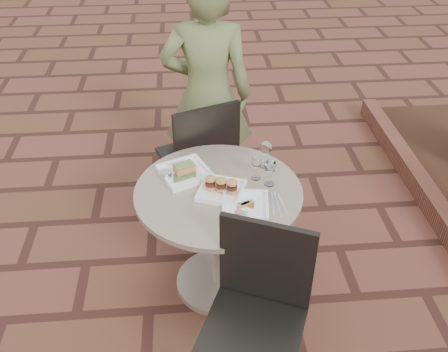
{
  "coord_description": "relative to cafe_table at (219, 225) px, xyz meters",
  "views": [
    {
      "loc": [
        -0.13,
        -2.34,
        2.35
      ],
      "look_at": [
        0.04,
        -0.24,
        0.82
      ],
      "focal_mm": 40.0,
      "sensor_mm": 36.0,
      "label": 1
    }
  ],
  "objects": [
    {
      "name": "cafe_table",
      "position": [
        0.0,
        0.0,
        0.0
      ],
      "size": [
        0.9,
        0.9,
        0.73
      ],
      "color": "gray",
      "rests_on": "ground"
    },
    {
      "name": "plate_sliders",
      "position": [
        0.01,
        -0.02,
        0.28
      ],
      "size": [
        0.29,
        0.29,
        0.15
      ],
      "rotation": [
        0.0,
        0.0,
        -0.36
      ],
      "color": "white",
      "rests_on": "cafe_table"
    },
    {
      "name": "wine_glass_far",
      "position": [
        0.28,
        0.2,
        0.36
      ],
      "size": [
        0.07,
        0.07,
        0.16
      ],
      "color": "white",
      "rests_on": "cafe_table"
    },
    {
      "name": "planter_curb",
      "position": [
        1.59,
        0.54,
        -0.41
      ],
      "size": [
        0.12,
        3.0,
        0.15
      ],
      "primitive_type": "cube",
      "color": "brown",
      "rests_on": "ground"
    },
    {
      "name": "chair_near",
      "position": [
        0.14,
        -0.61,
        0.07
      ],
      "size": [
        0.58,
        0.58,
        0.93
      ],
      "rotation": [
        0.0,
        0.0,
        -0.4
      ],
      "color": "black",
      "rests_on": "ground"
    },
    {
      "name": "plate_salmon",
      "position": [
        -0.18,
        0.15,
        0.27
      ],
      "size": [
        0.33,
        0.33,
        0.07
      ],
      "rotation": [
        0.0,
        0.0,
        0.41
      ],
      "color": "white",
      "rests_on": "cafe_table"
    },
    {
      "name": "steel_ramekin",
      "position": [
        -0.28,
        0.12,
        0.27
      ],
      "size": [
        0.08,
        0.08,
        0.05
      ],
      "primitive_type": "cylinder",
      "rotation": [
        0.0,
        0.0,
        -0.36
      ],
      "color": "silver",
      "rests_on": "cafe_table"
    },
    {
      "name": "wine_glass_mid",
      "position": [
        0.21,
        0.09,
        0.35
      ],
      "size": [
        0.06,
        0.06,
        0.14
      ],
      "color": "white",
      "rests_on": "cafe_table"
    },
    {
      "name": "ground",
      "position": [
        -0.01,
        0.24,
        -0.48
      ],
      "size": [
        60.0,
        60.0,
        0.0
      ],
      "primitive_type": "plane",
      "color": "#572B22",
      "rests_on": "ground"
    },
    {
      "name": "diner",
      "position": [
        -0.01,
        0.89,
        0.35
      ],
      "size": [
        0.64,
        0.45,
        1.67
      ],
      "primitive_type": "imported",
      "rotation": [
        0.0,
        0.0,
        3.06
      ],
      "color": "#586236",
      "rests_on": "ground"
    },
    {
      "name": "plate_tuna",
      "position": [
        0.12,
        -0.16,
        0.26
      ],
      "size": [
        0.26,
        0.26,
        0.03
      ],
      "rotation": [
        0.0,
        0.0,
        -0.12
      ],
      "color": "white",
      "rests_on": "cafe_table"
    },
    {
      "name": "wine_glass_right",
      "position": [
        0.28,
        0.03,
        0.36
      ],
      "size": [
        0.07,
        0.07,
        0.16
      ],
      "color": "white",
      "rests_on": "cafe_table"
    },
    {
      "name": "cutlery_set",
      "position": [
        0.29,
        -0.14,
        0.25
      ],
      "size": [
        0.1,
        0.2,
        0.0
      ],
      "primitive_type": null,
      "rotation": [
        0.0,
        0.0,
        0.04
      ],
      "color": "silver",
      "rests_on": "cafe_table"
    },
    {
      "name": "chair_far",
      "position": [
        -0.07,
        0.65,
        0.07
      ],
      "size": [
        0.57,
        0.57,
        0.93
      ],
      "rotation": [
        0.0,
        0.0,
        3.5
      ],
      "color": "black",
      "rests_on": "ground"
    }
  ]
}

